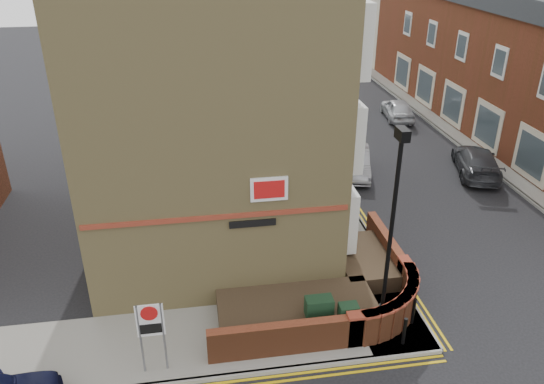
{
  "coord_description": "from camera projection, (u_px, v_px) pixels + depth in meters",
  "views": [
    {
      "loc": [
        -3.6,
        -10.57,
        10.9
      ],
      "look_at": [
        -1.25,
        4.0,
        3.49
      ],
      "focal_mm": 35.0,
      "sensor_mm": 36.0,
      "label": 1
    }
  ],
  "objects": [
    {
      "name": "ground",
      "position": [
        339.0,
        364.0,
        14.73
      ],
      "size": [
        120.0,
        120.0,
        0.0
      ],
      "primitive_type": "plane",
      "color": "black",
      "rests_on": "ground"
    },
    {
      "name": "pavement_corner",
      "position": [
        210.0,
        340.0,
        15.53
      ],
      "size": [
        13.0,
        3.0,
        0.12
      ],
      "primitive_type": "cube",
      "color": "gray",
      "rests_on": "ground"
    },
    {
      "name": "pavement_main",
      "position": [
        296.0,
        147.0,
        29.11
      ],
      "size": [
        2.0,
        32.0,
        0.12
      ],
      "primitive_type": "cube",
      "color": "gray",
      "rests_on": "ground"
    },
    {
      "name": "pavement_far",
      "position": [
        511.0,
        155.0,
        28.02
      ],
      "size": [
        4.0,
        40.0,
        0.12
      ],
      "primitive_type": "cube",
      "color": "gray",
      "rests_on": "ground"
    },
    {
      "name": "kerb_side",
      "position": [
        213.0,
        378.0,
        14.21
      ],
      "size": [
        13.0,
        0.15,
        0.12
      ],
      "primitive_type": "cube",
      "color": "gray",
      "rests_on": "ground"
    },
    {
      "name": "kerb_main_near",
      "position": [
        313.0,
        146.0,
        29.25
      ],
      "size": [
        0.15,
        32.0,
        0.12
      ],
      "primitive_type": "cube",
      "color": "gray",
      "rests_on": "ground"
    },
    {
      "name": "kerb_main_far",
      "position": [
        475.0,
        158.0,
        27.74
      ],
      "size": [
        0.15,
        40.0,
        0.12
      ],
      "primitive_type": "cube",
      "color": "gray",
      "rests_on": "ground"
    },
    {
      "name": "yellow_lines_main",
      "position": [
        318.0,
        147.0,
        29.31
      ],
      "size": [
        0.28,
        32.0,
        0.01
      ],
      "primitive_type": "cube",
      "color": "gold",
      "rests_on": "ground"
    },
    {
      "name": "corner_building",
      "position": [
        209.0,
        75.0,
        18.59
      ],
      "size": [
        8.95,
        10.4,
        13.6
      ],
      "color": "tan",
      "rests_on": "ground"
    },
    {
      "name": "garden_wall",
      "position": [
        318.0,
        307.0,
        16.94
      ],
      "size": [
        6.8,
        6.0,
        1.2
      ],
      "primitive_type": null,
      "color": "brown",
      "rests_on": "ground"
    },
    {
      "name": "lamppost",
      "position": [
        391.0,
        235.0,
        14.52
      ],
      "size": [
        0.25,
        0.5,
        6.3
      ],
      "color": "black",
      "rests_on": "pavement_corner"
    },
    {
      "name": "utility_cabinet_large",
      "position": [
        319.0,
        315.0,
        15.51
      ],
      "size": [
        0.8,
        0.45,
        1.2
      ],
      "primitive_type": "cube",
      "color": "#16311C",
      "rests_on": "pavement_corner"
    },
    {
      "name": "utility_cabinet_small",
      "position": [
        348.0,
        320.0,
        15.38
      ],
      "size": [
        0.55,
        0.4,
        1.1
      ],
      "primitive_type": "cube",
      "color": "#16311C",
      "rests_on": "pavement_corner"
    },
    {
      "name": "bollard_near",
      "position": [
        404.0,
        331.0,
        15.11
      ],
      "size": [
        0.11,
        0.11,
        0.9
      ],
      "primitive_type": "cylinder",
      "color": "black",
      "rests_on": "pavement_corner"
    },
    {
      "name": "bollard_far",
      "position": [
        413.0,
        311.0,
        15.9
      ],
      "size": [
        0.11,
        0.11,
        0.9
      ],
      "primitive_type": "cylinder",
      "color": "black",
      "rests_on": "pavement_corner"
    },
    {
      "name": "zone_sign",
      "position": [
        151.0,
        326.0,
        13.72
      ],
      "size": [
        0.72,
        0.07,
        2.2
      ],
      "color": "slate",
      "rests_on": "pavement_corner"
    },
    {
      "name": "far_terrace",
      "position": [
        510.0,
        62.0,
        29.98
      ],
      "size": [
        5.4,
        30.4,
        8.0
      ],
      "color": "brown",
      "rests_on": "ground"
    },
    {
      "name": "far_terrace_cream",
      "position": [
        383.0,
        10.0,
        48.5
      ],
      "size": [
        5.4,
        12.4,
        8.0
      ],
      "color": "beige",
      "rests_on": "ground"
    },
    {
      "name": "tree_near",
      "position": [
        306.0,
        72.0,
        25.3
      ],
      "size": [
        3.64,
        3.65,
        6.7
      ],
      "color": "#382B1E",
      "rests_on": "pavement_main"
    },
    {
      "name": "tree_mid",
      "position": [
        278.0,
        32.0,
        32.14
      ],
      "size": [
        4.03,
        4.03,
        7.42
      ],
      "color": "#382B1E",
      "rests_on": "pavement_main"
    },
    {
      "name": "tree_far",
      "position": [
        259.0,
        17.0,
        39.32
      ],
      "size": [
        3.81,
        3.81,
        7.0
      ],
      "color": "#382B1E",
      "rests_on": "pavement_main"
    },
    {
      "name": "traffic_light_assembly",
      "position": [
        276.0,
        60.0,
        35.88
      ],
      "size": [
        0.2,
        0.16,
        4.2
      ],
      "color": "black",
      "rests_on": "pavement_main"
    },
    {
      "name": "silver_car_near",
      "position": [
        355.0,
        161.0,
        25.85
      ],
      "size": [
        2.25,
        4.09,
        1.28
      ],
      "primitive_type": "imported",
      "rotation": [
        0.0,
        0.0,
        -0.24
      ],
      "color": "gray",
      "rests_on": "ground"
    },
    {
      "name": "red_car_main",
      "position": [
        308.0,
        111.0,
        32.77
      ],
      "size": [
        2.44,
        4.85,
        1.32
      ],
      "primitive_type": "imported",
      "rotation": [
        0.0,
        0.0,
        0.05
      ],
      "color": "#87340E",
      "rests_on": "ground"
    },
    {
      "name": "grey_car_far",
      "position": [
        477.0,
        161.0,
        25.85
      ],
      "size": [
        3.12,
        4.83,
        1.3
      ],
      "primitive_type": "imported",
      "rotation": [
        0.0,
        0.0,
        2.83
      ],
      "color": "#303136",
      "rests_on": "ground"
    },
    {
      "name": "silver_car_far",
      "position": [
        398.0,
        109.0,
        33.3
      ],
      "size": [
        1.98,
        3.91,
        1.28
      ],
      "primitive_type": "imported",
      "rotation": [
        0.0,
        0.0,
        3.01
      ],
      "color": "silver",
      "rests_on": "ground"
    }
  ]
}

